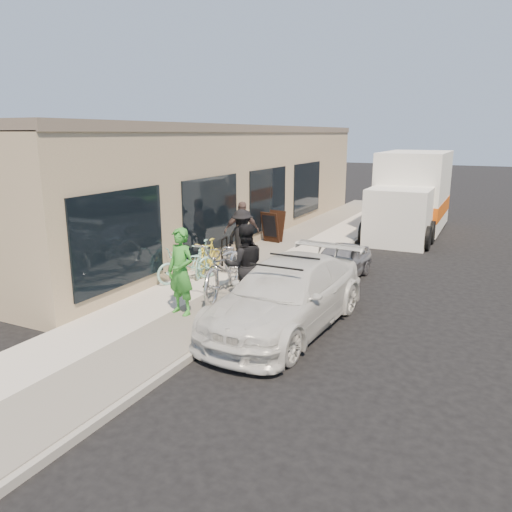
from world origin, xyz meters
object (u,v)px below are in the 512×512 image
(sedan_silver, at_px, (339,262))
(cruiser_bike_b, at_px, (188,265))
(sandwich_board, at_px, (273,226))
(bystander_b, at_px, (242,232))
(man_standing, at_px, (245,265))
(cruiser_bike_a, at_px, (203,258))
(bystander_a, at_px, (242,239))
(sedan_white, at_px, (286,295))
(moving_truck, at_px, (411,197))
(woman_rider, at_px, (181,272))
(tandem_bike, at_px, (224,267))
(cruiser_bike_c, at_px, (208,257))
(bike_rack, at_px, (224,248))

(sedan_silver, xyz_separation_m, cruiser_bike_b, (-3.35, -2.38, 0.11))
(sandwich_board, distance_m, bystander_b, 2.98)
(man_standing, height_order, cruiser_bike_a, man_standing)
(sandwich_board, relative_size, bystander_b, 0.60)
(cruiser_bike_a, relative_size, bystander_a, 0.92)
(man_standing, bearing_deg, bystander_a, -97.64)
(sedan_white, height_order, cruiser_bike_b, sedan_white)
(moving_truck, bearing_deg, cruiser_bike_b, -111.29)
(sandwich_board, xyz_separation_m, woman_rider, (1.29, -7.55, 0.38))
(sedan_silver, height_order, bystander_b, bystander_b)
(tandem_bike, bearing_deg, man_standing, -43.12)
(tandem_bike, bearing_deg, bystander_a, 95.91)
(moving_truck, xyz_separation_m, tandem_bike, (-2.46, -10.83, -0.59))
(sedan_white, bearing_deg, sedan_silver, 94.90)
(sedan_white, relative_size, cruiser_bike_c, 3.17)
(bike_rack, xyz_separation_m, woman_rider, (1.28, -4.07, 0.45))
(sedan_silver, bearing_deg, cruiser_bike_a, -150.64)
(bike_rack, height_order, cruiser_bike_b, cruiser_bike_b)
(woman_rider, height_order, bystander_b, woman_rider)
(bike_rack, relative_size, tandem_bike, 0.31)
(bike_rack, xyz_separation_m, sedan_silver, (3.39, 0.38, -0.13))
(moving_truck, distance_m, bystander_b, 8.57)
(sedan_white, distance_m, cruiser_bike_b, 3.73)
(sedan_silver, distance_m, moving_truck, 7.98)
(bike_rack, xyz_separation_m, man_standing, (2.26, -3.02, 0.45))
(bystander_b, bearing_deg, sedan_white, -90.97)
(woman_rider, height_order, man_standing, same)
(sedan_white, height_order, tandem_bike, tandem_bike)
(woman_rider, distance_m, cruiser_bike_a, 3.09)
(sandwich_board, height_order, tandem_bike, tandem_bike)
(moving_truck, bearing_deg, sandwich_board, -129.87)
(sedan_white, height_order, bystander_a, bystander_a)
(sandwich_board, distance_m, cruiser_bike_c, 4.59)
(cruiser_bike_c, distance_m, bystander_a, 1.21)
(sedan_white, distance_m, woman_rider, 2.30)
(bystander_b, bearing_deg, cruiser_bike_a, -136.58)
(sedan_silver, xyz_separation_m, moving_truck, (0.52, 7.91, 0.93))
(cruiser_bike_c, bearing_deg, sedan_silver, 18.44)
(sedan_silver, distance_m, cruiser_bike_b, 4.11)
(sedan_silver, relative_size, cruiser_bike_b, 1.69)
(man_standing, height_order, bystander_b, man_standing)
(cruiser_bike_c, bearing_deg, cruiser_bike_a, -112.17)
(sandwich_board, relative_size, bystander_a, 0.64)
(sedan_white, bearing_deg, sandwich_board, 120.35)
(bike_rack, distance_m, bystander_b, 0.75)
(bike_rack, bearing_deg, cruiser_bike_b, -88.68)
(moving_truck, height_order, cruiser_bike_a, moving_truck)
(sandwich_board, height_order, woman_rider, woman_rider)
(cruiser_bike_a, bearing_deg, bystander_b, 65.80)
(bystander_a, height_order, bystander_b, bystander_b)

